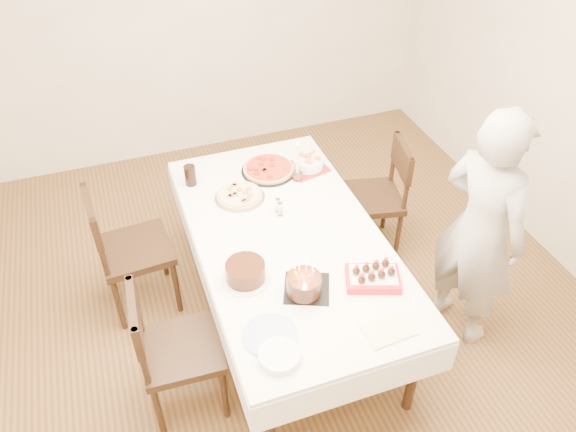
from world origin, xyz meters
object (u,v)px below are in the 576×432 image
object	(u,v)px
dining_table	(288,277)
birthday_cake	(304,280)
chair_left_savory	(135,250)
pizza_pepperoni	(269,169)
cola_glass	(190,175)
person	(480,231)
pizza_white	(240,196)
strawberry_box	(373,277)
chair_left_dessert	(182,349)
chair_right_savory	(371,198)
layer_cake	(246,272)
taper_candle	(297,161)
pasta_bowl	(308,162)

from	to	relation	value
dining_table	birthday_cake	size ratio (longest dim) A/B	10.86
chair_left_savory	pizza_pepperoni	xyz separation A→B (m)	(1.04, 0.23, 0.27)
dining_table	cola_glass	distance (m)	0.99
person	cola_glass	world-z (taller)	person
pizza_white	strawberry_box	distance (m)	1.14
chair_left_dessert	dining_table	bearing A→B (deg)	-148.88
dining_table	chair_right_savory	size ratio (longest dim) A/B	2.26
pizza_white	layer_cake	bearing A→B (deg)	-103.11
dining_table	strawberry_box	xyz separation A→B (m)	(0.33, -0.54, 0.41)
person	taper_candle	xyz separation A→B (m)	(-0.82, 1.01, 0.06)
pizza_pepperoni	strawberry_box	size ratio (longest dim) A/B	1.29
chair_left_dessert	chair_right_savory	bearing A→B (deg)	-148.06
chair_left_savory	strawberry_box	world-z (taller)	chair_left_savory
birthday_cake	pizza_pepperoni	bearing A→B (deg)	81.39
chair_left_dessert	birthday_cake	xyz separation A→B (m)	(0.72, -0.06, 0.37)
pizza_pepperoni	taper_candle	world-z (taller)	taper_candle
chair_left_savory	person	bearing A→B (deg)	151.09
chair_right_savory	layer_cake	world-z (taller)	chair_right_savory
person	birthday_cake	distance (m)	1.17
birthday_cake	strawberry_box	distance (m)	0.41
dining_table	pizza_white	distance (m)	0.65
chair_left_savory	birthday_cake	xyz separation A→B (m)	(0.85, -0.97, 0.35)
chair_left_savory	pizza_pepperoni	bearing A→B (deg)	-171.39
chair_right_savory	pizza_pepperoni	world-z (taller)	chair_right_savory
person	layer_cake	size ratio (longest dim) A/B	5.79
cola_glass	pasta_bowl	bearing A→B (deg)	-5.66
pizza_pepperoni	birthday_cake	world-z (taller)	birthday_cake
person	chair_left_dessert	bearing A→B (deg)	72.95
chair_left_dessert	birthday_cake	distance (m)	0.81
dining_table	chair_left_savory	xyz separation A→B (m)	(-0.93, 0.48, 0.12)
chair_right_savory	chair_left_savory	bearing A→B (deg)	-167.38
pasta_bowl	chair_left_savory	bearing A→B (deg)	-172.02
pizza_white	taper_candle	world-z (taller)	taper_candle
dining_table	person	world-z (taller)	person
chair_left_dessert	strawberry_box	distance (m)	1.17
pasta_bowl	birthday_cake	xyz separation A→B (m)	(-0.47, -1.15, 0.06)
chair_right_savory	pizza_white	size ratio (longest dim) A/B	2.74
pasta_bowl	birthday_cake	world-z (taller)	birthday_cake
taper_candle	layer_cake	distance (m)	1.04
chair_left_dessert	pizza_pepperoni	world-z (taller)	chair_left_dessert
person	pizza_pepperoni	world-z (taller)	person
chair_left_savory	taper_candle	size ratio (longest dim) A/B	3.12
pizza_pepperoni	pasta_bowl	world-z (taller)	pasta_bowl
cola_glass	birthday_cake	world-z (taller)	birthday_cake
chair_right_savory	birthday_cake	bearing A→B (deg)	-121.34
chair_right_savory	pasta_bowl	xyz separation A→B (m)	(-0.46, 0.18, 0.32)
pizza_white	birthday_cake	size ratio (longest dim) A/B	1.75
layer_cake	dining_table	bearing A→B (deg)	37.58
person	layer_cake	distance (m)	1.46
taper_candle	pizza_white	bearing A→B (deg)	-170.39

